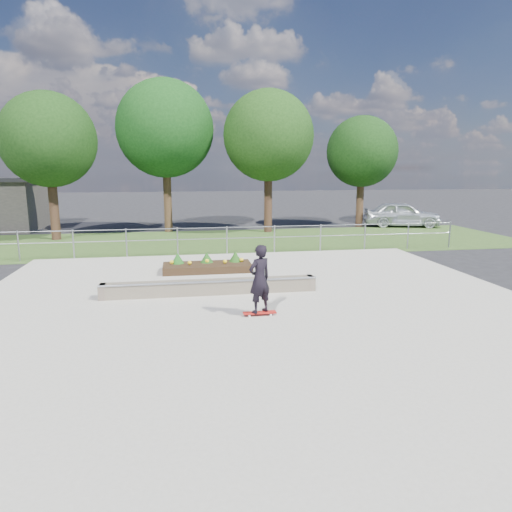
{
  "coord_description": "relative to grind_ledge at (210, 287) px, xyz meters",
  "views": [
    {
      "loc": [
        -1.91,
        -10.95,
        3.54
      ],
      "look_at": [
        0.2,
        1.5,
        1.1
      ],
      "focal_mm": 32.0,
      "sensor_mm": 36.0,
      "label": 1
    }
  ],
  "objects": [
    {
      "name": "concrete_slab",
      "position": [
        1.1,
        -1.46,
        -0.23
      ],
      "size": [
        15.0,
        15.0,
        0.06
      ],
      "primitive_type": "cube",
      "color": "#9E998C",
      "rests_on": "ground"
    },
    {
      "name": "grass_verge",
      "position": [
        1.1,
        9.54,
        -0.25
      ],
      "size": [
        30.0,
        8.0,
        0.02
      ],
      "primitive_type": "cube",
      "color": "#2D471C",
      "rests_on": "ground"
    },
    {
      "name": "tree_far_left",
      "position": [
        -6.9,
        11.54,
        4.59
      ],
      "size": [
        4.55,
        4.55,
        7.15
      ],
      "color": "black",
      "rests_on": "ground"
    },
    {
      "name": "grind_ledge",
      "position": [
        0.0,
        0.0,
        0.0
      ],
      "size": [
        6.0,
        0.44,
        0.43
      ],
      "color": "brown",
      "rests_on": "concrete_slab"
    },
    {
      "name": "parked_car",
      "position": [
        12.61,
        13.47,
        0.51
      ],
      "size": [
        4.84,
        2.96,
        1.54
      ],
      "primitive_type": "imported",
      "rotation": [
        0.0,
        0.0,
        1.3
      ],
      "color": "silver",
      "rests_on": "ground"
    },
    {
      "name": "tree_mid_right",
      "position": [
        4.1,
        12.54,
        4.97
      ],
      "size": [
        4.9,
        4.9,
        7.7
      ],
      "color": "#311C13",
      "rests_on": "ground"
    },
    {
      "name": "planter_bed",
      "position": [
        0.1,
        3.0,
        -0.02
      ],
      "size": [
        3.0,
        1.2,
        0.61
      ],
      "color": "black",
      "rests_on": "concrete_slab"
    },
    {
      "name": "tree_mid_left",
      "position": [
        -1.4,
        13.54,
        5.34
      ],
      "size": [
        5.25,
        5.25,
        8.25
      ],
      "color": "#362315",
      "rests_on": "ground"
    },
    {
      "name": "skateboarder",
      "position": [
        1.03,
        -2.09,
        0.69
      ],
      "size": [
        0.8,
        0.62,
        1.73
      ],
      "color": "white",
      "rests_on": "concrete_slab"
    },
    {
      "name": "tree_far_right",
      "position": [
        10.1,
        14.04,
        4.21
      ],
      "size": [
        4.2,
        4.2,
        6.6
      ],
      "color": "#352115",
      "rests_on": "ground"
    },
    {
      "name": "fence",
      "position": [
        1.1,
        6.04,
        0.51
      ],
      "size": [
        20.06,
        0.06,
        1.2
      ],
      "color": "gray",
      "rests_on": "ground"
    },
    {
      "name": "ground",
      "position": [
        1.1,
        -1.46,
        -0.26
      ],
      "size": [
        120.0,
        120.0,
        0.0
      ],
      "primitive_type": "plane",
      "color": "black",
      "rests_on": "ground"
    }
  ]
}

